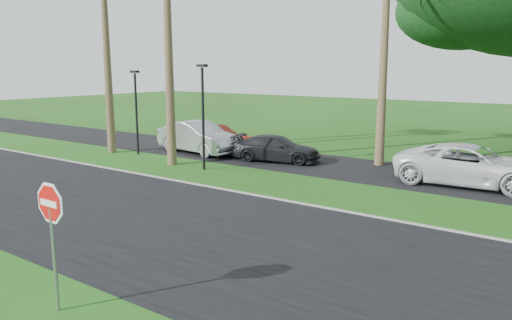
{
  "coord_description": "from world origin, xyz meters",
  "views": [
    {
      "loc": [
        8.64,
        -7.93,
        4.54
      ],
      "look_at": [
        0.14,
        3.93,
        1.8
      ],
      "focal_mm": 35.0,
      "sensor_mm": 36.0,
      "label": 1
    }
  ],
  "objects_px": {
    "car_dark": "(277,149)",
    "car_silver": "(199,138)",
    "car_red": "(216,137)",
    "car_minivan": "(471,166)",
    "stop_sign_near": "(52,220)"
  },
  "relations": [
    {
      "from": "car_dark",
      "to": "car_silver",
      "type": "bearing_deg",
      "value": 80.76
    },
    {
      "from": "car_silver",
      "to": "car_red",
      "type": "height_order",
      "value": "car_silver"
    },
    {
      "from": "car_red",
      "to": "car_minivan",
      "type": "relative_size",
      "value": 0.81
    },
    {
      "from": "car_silver",
      "to": "car_red",
      "type": "xyz_separation_m",
      "value": [
        0.24,
        1.13,
        -0.06
      ]
    },
    {
      "from": "car_silver",
      "to": "car_dark",
      "type": "distance_m",
      "value": 4.67
    },
    {
      "from": "car_minivan",
      "to": "car_dark",
      "type": "bearing_deg",
      "value": 87.44
    },
    {
      "from": "car_red",
      "to": "car_silver",
      "type": "bearing_deg",
      "value": 159.12
    },
    {
      "from": "stop_sign_near",
      "to": "car_silver",
      "type": "distance_m",
      "value": 17.41
    },
    {
      "from": "car_red",
      "to": "car_dark",
      "type": "relative_size",
      "value": 1.07
    },
    {
      "from": "stop_sign_near",
      "to": "car_dark",
      "type": "xyz_separation_m",
      "value": [
        -4.91,
        14.99,
        -1.15
      ]
    },
    {
      "from": "stop_sign_near",
      "to": "car_red",
      "type": "height_order",
      "value": "stop_sign_near"
    },
    {
      "from": "car_silver",
      "to": "car_dark",
      "type": "bearing_deg",
      "value": -76.58
    },
    {
      "from": "stop_sign_near",
      "to": "car_red",
      "type": "xyz_separation_m",
      "value": [
        -9.31,
        15.66,
        -1.0
      ]
    },
    {
      "from": "car_silver",
      "to": "car_minivan",
      "type": "xyz_separation_m",
      "value": [
        13.49,
        0.63,
        -0.05
      ]
    },
    {
      "from": "stop_sign_near",
      "to": "car_silver",
      "type": "height_order",
      "value": "stop_sign_near"
    }
  ]
}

